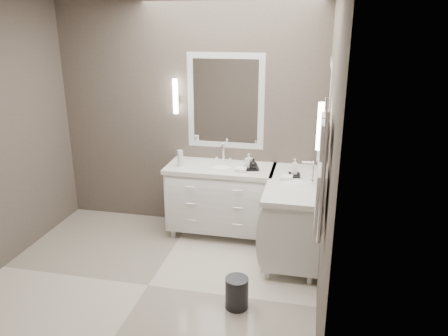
% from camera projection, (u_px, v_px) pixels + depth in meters
% --- Properties ---
extents(floor, '(3.20, 3.00, 0.01)m').
position_uv_depth(floor, '(148.00, 286.00, 4.23)').
color(floor, beige).
rests_on(floor, ground).
extents(wall_back, '(3.20, 0.01, 2.70)m').
position_uv_depth(wall_back, '(189.00, 117.00, 5.19)').
color(wall_back, '#534A42').
rests_on(wall_back, floor).
extents(wall_front, '(3.20, 0.01, 2.70)m').
position_uv_depth(wall_front, '(33.00, 228.00, 2.40)').
color(wall_front, '#534A42').
rests_on(wall_front, floor).
extents(wall_right, '(0.01, 3.00, 2.70)m').
position_uv_depth(wall_right, '(328.00, 164.00, 3.47)').
color(wall_right, '#534A42').
rests_on(wall_right, floor).
extents(vanity_back, '(1.24, 0.59, 0.97)m').
position_uv_depth(vanity_back, '(221.00, 196.00, 5.11)').
color(vanity_back, white).
rests_on(vanity_back, floor).
extents(vanity_right, '(0.59, 1.24, 0.97)m').
position_uv_depth(vanity_right, '(294.00, 214.00, 4.64)').
color(vanity_right, white).
rests_on(vanity_right, floor).
extents(mirror_back, '(0.90, 0.02, 1.10)m').
position_uv_depth(mirror_back, '(225.00, 101.00, 5.02)').
color(mirror_back, white).
rests_on(mirror_back, wall_back).
extents(mirror_right, '(0.02, 0.90, 1.10)m').
position_uv_depth(mirror_right, '(327.00, 118.00, 4.15)').
color(mirror_right, white).
rests_on(mirror_right, wall_right).
extents(sconce_back, '(0.06, 0.06, 0.40)m').
position_uv_depth(sconce_back, '(175.00, 97.00, 5.06)').
color(sconce_back, white).
rests_on(sconce_back, wall_back).
extents(sconce_right, '(0.06, 0.06, 0.40)m').
position_uv_depth(sconce_right, '(321.00, 127.00, 3.62)').
color(sconce_right, white).
rests_on(sconce_right, wall_right).
extents(towel_bar_corner, '(0.03, 0.22, 0.30)m').
position_uv_depth(towel_bar_corner, '(319.00, 146.00, 4.82)').
color(towel_bar_corner, white).
rests_on(towel_bar_corner, wall_right).
extents(towel_ladder, '(0.06, 0.58, 0.90)m').
position_uv_depth(towel_ladder, '(322.00, 175.00, 3.10)').
color(towel_ladder, white).
rests_on(towel_ladder, wall_right).
extents(waste_bin, '(0.28, 0.28, 0.29)m').
position_uv_depth(waste_bin, '(237.00, 293.00, 3.86)').
color(waste_bin, black).
rests_on(waste_bin, floor).
extents(amenity_tray_back, '(0.20, 0.16, 0.03)m').
position_uv_depth(amenity_tray_back, '(251.00, 168.00, 4.88)').
color(amenity_tray_back, black).
rests_on(amenity_tray_back, vanity_back).
extents(amenity_tray_right, '(0.13, 0.17, 0.02)m').
position_uv_depth(amenity_tray_right, '(294.00, 175.00, 4.67)').
color(amenity_tray_right, black).
rests_on(amenity_tray_right, vanity_right).
extents(water_bottle, '(0.08, 0.08, 0.19)m').
position_uv_depth(water_bottle, '(180.00, 158.00, 4.97)').
color(water_bottle, silver).
rests_on(water_bottle, vanity_back).
extents(soap_bottle_a, '(0.09, 0.09, 0.15)m').
position_uv_depth(soap_bottle_a, '(249.00, 160.00, 4.88)').
color(soap_bottle_a, white).
rests_on(soap_bottle_a, amenity_tray_back).
extents(soap_bottle_b, '(0.11, 0.11, 0.11)m').
position_uv_depth(soap_bottle_b, '(253.00, 163.00, 4.83)').
color(soap_bottle_b, black).
rests_on(soap_bottle_b, amenity_tray_back).
extents(soap_bottle_c, '(0.09, 0.09, 0.17)m').
position_uv_depth(soap_bottle_c, '(295.00, 167.00, 4.64)').
color(soap_bottle_c, white).
rests_on(soap_bottle_c, amenity_tray_right).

